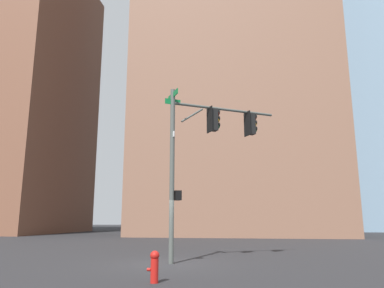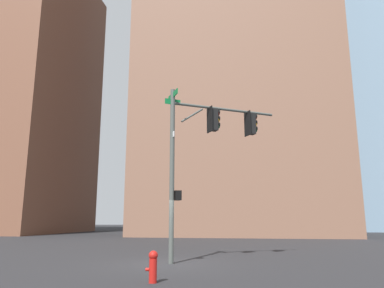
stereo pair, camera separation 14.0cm
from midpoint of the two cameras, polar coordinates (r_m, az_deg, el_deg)
name	(u,v)px [view 2 (the right image)]	position (r m, az deg, el deg)	size (l,w,h in m)	color
ground_plane	(167,264)	(15.22, -3.59, -18.22)	(200.00, 200.00, 0.00)	#262628
signal_pole_assembly	(206,142)	(16.07, 2.44, 0.35)	(4.70, 3.16, 7.29)	#4C514C
fire_hydrant	(153,265)	(10.80, -5.74, -18.36)	(0.34, 0.26, 0.87)	red
building_brick_nearside	(235,8)	(49.85, 6.81, 20.43)	(22.45, 14.41, 56.34)	#845B47
building_brick_midblock	(3,97)	(58.57, -27.36, 6.56)	(21.57, 18.39, 37.52)	brown
building_glass_tower	(381,30)	(79.75, 27.47, 15.56)	(22.20, 27.83, 72.98)	#7A99B2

